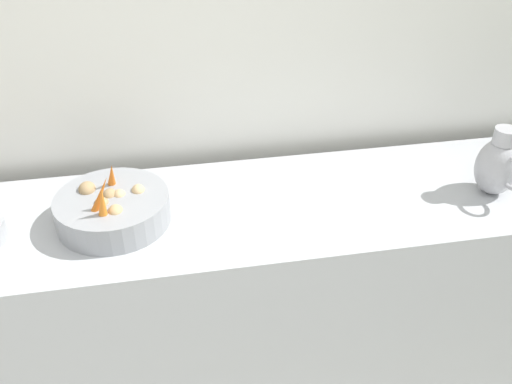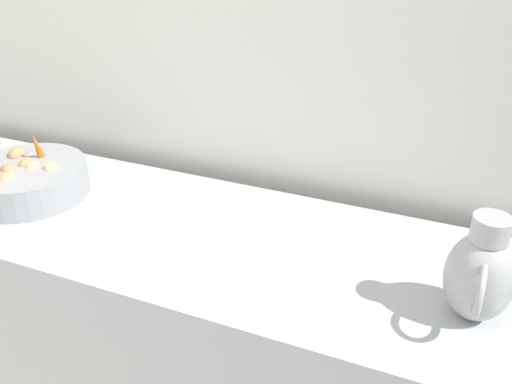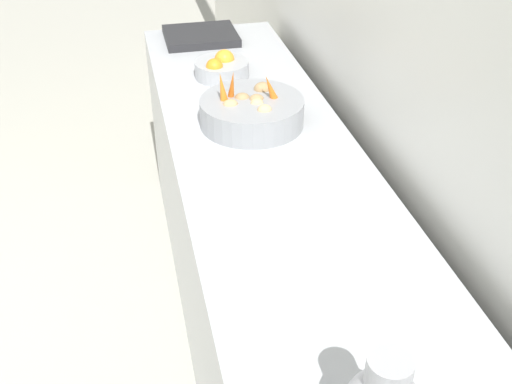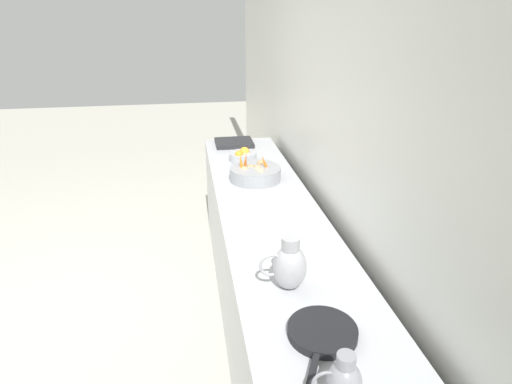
{
  "view_description": "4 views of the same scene",
  "coord_description": "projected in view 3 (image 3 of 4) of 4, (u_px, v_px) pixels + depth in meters",
  "views": [
    {
      "loc": [
        0.03,
        -0.11,
        2.0
      ],
      "look_at": [
        -1.43,
        0.15,
        1.02
      ],
      "focal_mm": 38.85,
      "sensor_mm": 36.0,
      "label": 1
    },
    {
      "loc": [
        -0.39,
        0.95,
        1.72
      ],
      "look_at": [
        -1.49,
        0.48,
        1.09
      ],
      "focal_mm": 38.42,
      "sensor_mm": 36.0,
      "label": 2
    },
    {
      "loc": [
        -1.09,
        1.63,
        1.94
      ],
      "look_at": [
        -1.4,
        0.24,
        0.99
      ],
      "focal_mm": 43.27,
      "sensor_mm": 36.0,
      "label": 3
    },
    {
      "loc": [
        -1.04,
        2.59,
        2.06
      ],
      "look_at": [
        -1.43,
        0.21,
        1.04
      ],
      "focal_mm": 30.26,
      "sensor_mm": 36.0,
      "label": 4
    }
  ],
  "objects": [
    {
      "name": "vegetable_colander",
      "position": [
        252.0,
        111.0,
        2.2
      ],
      "size": [
        0.37,
        0.37,
        0.22
      ],
      "color": "gray",
      "rests_on": "prep_counter"
    },
    {
      "name": "orange_bowl",
      "position": [
        222.0,
        68.0,
        2.56
      ],
      "size": [
        0.23,
        0.23,
        0.11
      ],
      "color": "#9EA0A5",
      "rests_on": "prep_counter"
    },
    {
      "name": "prep_counter",
      "position": [
        294.0,
        328.0,
        2.02
      ],
      "size": [
        0.63,
        3.34,
        0.91
      ],
      "primitive_type": "cube",
      "color": "#ADAFB5",
      "rests_on": "ground_plane"
    },
    {
      "name": "counter_sink_basin",
      "position": [
        201.0,
        36.0,
        2.95
      ],
      "size": [
        0.34,
        0.3,
        0.04
      ],
      "primitive_type": "cube",
      "color": "#232326",
      "rests_on": "prep_counter"
    }
  ]
}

